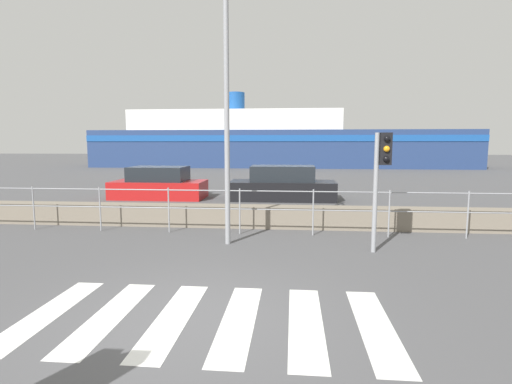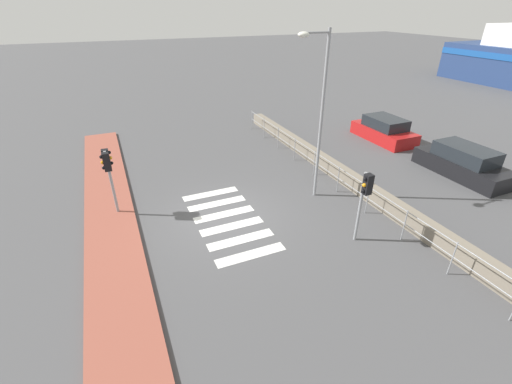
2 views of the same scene
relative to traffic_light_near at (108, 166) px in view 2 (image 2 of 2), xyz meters
The scene contains 10 objects.
ground_plane 4.72m from the traffic_light_near, 63.01° to the left, with size 160.00×160.00×0.00m, color #4C4C4F.
sidewalk_brick 2.80m from the traffic_light_near, ahead, with size 24.00×1.80×0.12m.
crosswalk 4.81m from the traffic_light_near, 60.43° to the left, with size 4.95×2.40×0.01m.
seawall 10.13m from the traffic_light_near, 78.87° to the left, with size 21.15×0.55×0.61m.
harbor_fence 9.21m from the traffic_light_near, 77.81° to the left, with size 19.08×0.04×1.20m.
traffic_light_near is the anchor object (origin of this frame).
traffic_light_far 9.06m from the traffic_light_near, 55.08° to the left, with size 0.34×0.32×2.59m.
streetlamp 8.07m from the traffic_light_near, 76.86° to the left, with size 0.32×1.29×6.54m.
parked_car_red 15.63m from the traffic_light_near, 99.09° to the left, with size 3.94×1.84×1.37m.
parked_car_black 15.70m from the traffic_light_near, 79.42° to the left, with size 4.38×1.75×1.43m.
Camera 2 is at (10.64, -3.39, 7.21)m, focal length 24.00 mm.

